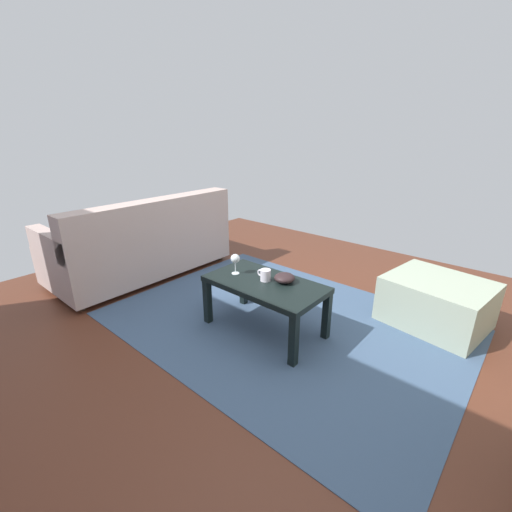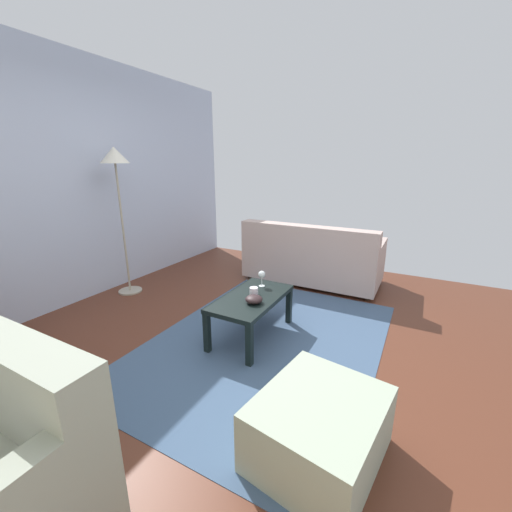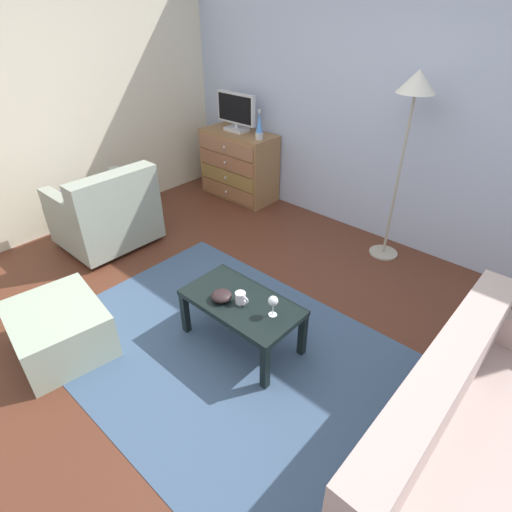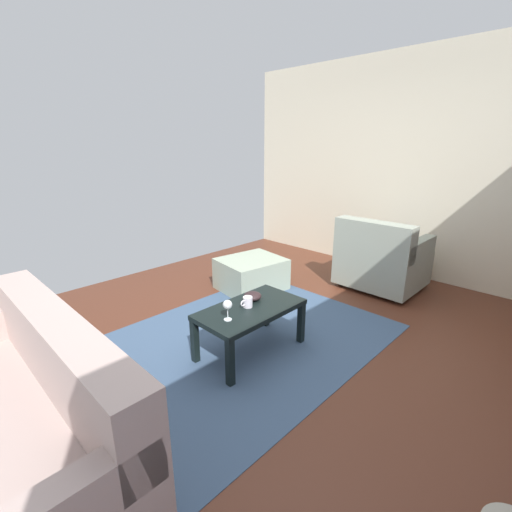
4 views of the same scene
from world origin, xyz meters
name	(u,v)px [view 3 (image 3 of 4)]	position (x,y,z in m)	size (l,w,h in m)	color
ground_plane	(224,327)	(0.00, 0.00, -0.03)	(5.56, 4.86, 0.05)	#562C1D
wall_accent_rear	(382,102)	(0.00, 2.19, 1.35)	(5.56, 0.12, 2.71)	#ADB8D2
wall_plain_left	(35,101)	(-2.54, 0.00, 1.35)	(0.12, 4.86, 2.71)	beige
area_rug	(223,350)	(0.20, -0.20, 0.00)	(2.60, 1.90, 0.01)	#3C5370
dresser	(239,165)	(-1.63, 1.88, 0.41)	(0.96, 0.49, 0.83)	olive
tv	(236,112)	(-1.68, 1.90, 1.05)	(0.57, 0.18, 0.44)	silver
lava_lamp	(259,126)	(-1.25, 1.84, 0.97)	(0.09, 0.09, 0.33)	#B7B7BC
coffee_table	(241,306)	(0.24, -0.03, 0.34)	(0.87, 0.47, 0.40)	black
wine_glass	(273,302)	(0.50, 0.00, 0.51)	(0.07, 0.07, 0.16)	silver
mug	(241,298)	(0.25, -0.05, 0.44)	(0.11, 0.08, 0.08)	silver
bowl_decorative	(222,296)	(0.13, -0.12, 0.43)	(0.15, 0.15, 0.07)	black
couch_large	(479,455)	(1.87, -0.05, 0.32)	(0.85, 1.75, 0.82)	#332319
armchair	(106,214)	(-1.78, 0.09, 0.35)	(0.80, 0.87, 0.84)	#332319
ottoman	(59,329)	(-0.70, -0.97, 0.18)	(0.70, 0.60, 0.36)	#9BAA93
standing_lamp	(414,102)	(0.45, 1.83, 1.48)	(0.32, 0.32, 1.73)	#A59E8C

